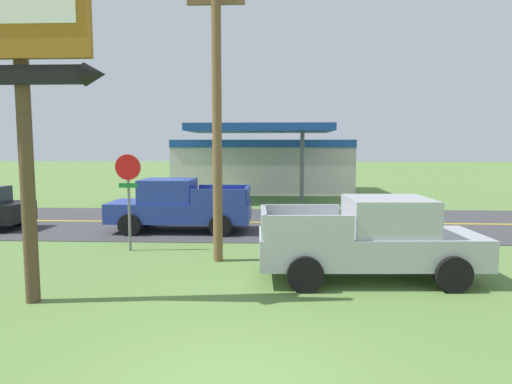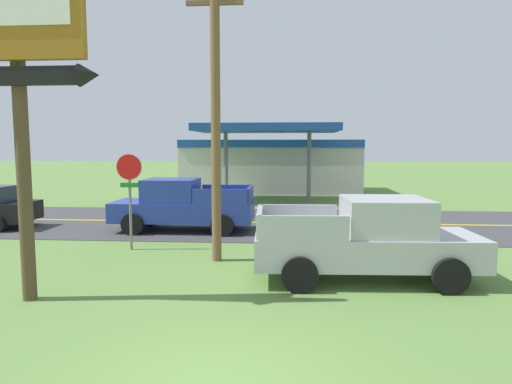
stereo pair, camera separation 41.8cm
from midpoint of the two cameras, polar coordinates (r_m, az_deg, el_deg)
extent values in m
cube|color=#3D3D3F|center=(18.69, 0.05, -3.91)|extent=(140.00, 8.00, 0.02)
cube|color=gold|center=(18.69, 0.05, -3.87)|extent=(126.00, 0.20, 0.01)
cylinder|color=brown|center=(10.11, -28.39, 6.91)|extent=(0.28, 0.28, 6.97)
cube|color=#996019|center=(10.28, -29.58, 19.60)|extent=(2.95, 0.16, 1.84)
cube|color=black|center=(10.04, -29.22, 12.85)|extent=(2.66, 0.12, 0.36)
cone|color=black|center=(9.35, -21.00, 13.78)|extent=(0.40, 0.44, 0.44)
cylinder|color=slate|center=(14.20, -16.61, -2.80)|extent=(0.08, 0.08, 2.20)
cylinder|color=red|center=(14.04, -16.82, 3.04)|extent=(0.76, 0.03, 0.76)
cylinder|color=white|center=(14.05, -16.79, 3.05)|extent=(0.80, 0.01, 0.80)
cube|color=#19722D|center=(14.07, -16.75, 0.81)|extent=(0.56, 0.03, 0.14)
cylinder|color=brown|center=(12.32, -5.98, 10.21)|extent=(0.26, 0.26, 8.24)
cube|color=brown|center=(12.84, -6.13, 22.85)|extent=(1.53, 0.12, 0.12)
cube|color=beige|center=(31.90, 0.57, 3.35)|extent=(12.00, 6.00, 3.60)
cube|color=#19478C|center=(28.82, 0.36, 6.17)|extent=(12.00, 0.12, 0.50)
cube|color=#19478C|center=(25.89, 0.11, 8.09)|extent=(8.00, 5.00, 0.40)
cylinder|color=slate|center=(26.11, -5.17, 3.44)|extent=(0.24, 0.24, 4.20)
cylinder|color=slate|center=(25.90, 5.43, 3.42)|extent=(0.24, 0.24, 4.20)
cube|color=#A8AAAF|center=(11.06, 13.01, -6.91)|extent=(5.28, 2.19, 0.72)
cube|color=#A8AAAF|center=(11.03, 15.39, -2.88)|extent=(1.98, 1.88, 0.84)
cube|color=#28333D|center=(11.30, 19.75, -2.81)|extent=(0.17, 1.66, 0.71)
cube|color=#A8AAAF|center=(11.60, 4.69, -2.97)|extent=(1.95, 0.21, 0.56)
cube|color=#A8AAAF|center=(9.80, 5.56, -4.61)|extent=(1.95, 0.21, 0.56)
cube|color=#A8AAAF|center=(10.66, -0.15, -3.73)|extent=(0.20, 1.88, 0.56)
cylinder|color=black|center=(12.50, 19.23, -7.30)|extent=(0.81, 0.32, 0.80)
cylinder|color=black|center=(10.73, 22.71, -9.59)|extent=(0.81, 0.32, 0.80)
cylinder|color=black|center=(11.85, 4.20, -7.71)|extent=(0.81, 0.32, 0.80)
cylinder|color=black|center=(9.96, 5.03, -10.34)|extent=(0.81, 0.32, 0.80)
cube|color=#233893|center=(17.00, -10.26, -2.42)|extent=(5.20, 1.96, 0.72)
cube|color=#233893|center=(17.02, -11.78, 0.20)|extent=(1.90, 1.80, 0.84)
cube|color=#28333D|center=(17.26, -14.65, 0.21)|extent=(0.10, 1.66, 0.71)
cube|color=#233893|center=(15.75, -5.63, -0.66)|extent=(1.95, 0.12, 0.56)
cube|color=#233893|center=(17.56, -4.77, 0.01)|extent=(1.95, 0.12, 0.56)
cube|color=#233893|center=(16.55, -1.83, -0.32)|extent=(0.12, 1.88, 0.56)
cylinder|color=black|center=(16.57, -16.45, -4.04)|extent=(0.80, 0.28, 0.80)
cylinder|color=black|center=(18.41, -14.47, -3.02)|extent=(0.80, 0.28, 0.80)
cylinder|color=black|center=(15.82, -5.31, -4.29)|extent=(0.80, 0.28, 0.80)
cylinder|color=black|center=(17.74, -4.44, -3.18)|extent=(0.80, 0.28, 0.80)
cylinder|color=black|center=(20.44, -28.50, -2.91)|extent=(0.64, 0.24, 0.64)
camera|label=1|loc=(0.21, -90.89, -0.09)|focal=31.48mm
camera|label=2|loc=(0.21, 89.11, 0.09)|focal=31.48mm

